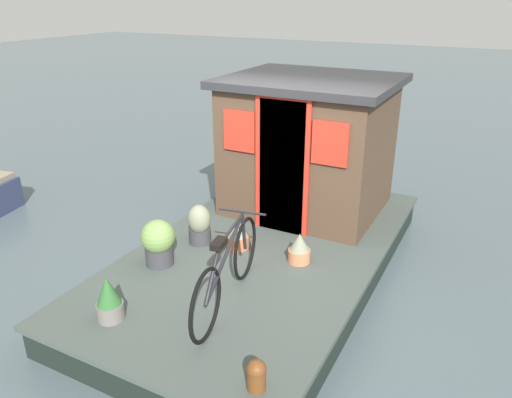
% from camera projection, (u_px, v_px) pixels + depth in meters
% --- Properties ---
extents(ground_plane, '(60.00, 60.00, 0.00)m').
position_uv_depth(ground_plane, '(263.00, 274.00, 6.15)').
color(ground_plane, '#4C5B60').
extents(houseboat_deck, '(4.94, 2.71, 0.39)m').
position_uv_depth(houseboat_deck, '(264.00, 260.00, 6.08)').
color(houseboat_deck, '#424C47').
rests_on(houseboat_deck, ground_plane).
extents(houseboat_cabin, '(1.92, 2.20, 1.84)m').
position_uv_depth(houseboat_cabin, '(309.00, 145.00, 6.75)').
color(houseboat_cabin, '#4C3828').
rests_on(houseboat_cabin, houseboat_deck).
extents(bicycle, '(1.74, 0.50, 0.82)m').
position_uv_depth(bicycle, '(227.00, 270.00, 4.76)').
color(bicycle, black).
rests_on(bicycle, houseboat_deck).
extents(potted_plant_mint, '(0.28, 0.28, 0.39)m').
position_uv_depth(potted_plant_mint, '(238.00, 233.00, 5.91)').
color(potted_plant_mint, '#B2603D').
rests_on(potted_plant_mint, houseboat_deck).
extents(potted_plant_fern, '(0.28, 0.28, 0.50)m').
position_uv_depth(potted_plant_fern, '(199.00, 224.00, 6.00)').
color(potted_plant_fern, '#38383D').
rests_on(potted_plant_fern, houseboat_deck).
extents(potted_plant_sage, '(0.25, 0.25, 0.36)m').
position_uv_depth(potted_plant_sage, '(299.00, 248.00, 5.60)').
color(potted_plant_sage, '#C6754C').
rests_on(potted_plant_sage, houseboat_deck).
extents(potted_plant_succulent, '(0.38, 0.38, 0.54)m').
position_uv_depth(potted_plant_succulent, '(158.00, 242.00, 5.51)').
color(potted_plant_succulent, '#38383D').
rests_on(potted_plant_succulent, houseboat_deck).
extents(potted_plant_rosemary, '(0.26, 0.26, 0.45)m').
position_uv_depth(potted_plant_rosemary, '(109.00, 299.00, 4.59)').
color(potted_plant_rosemary, slate).
rests_on(potted_plant_rosemary, houseboat_deck).
extents(mooring_bollard, '(0.16, 0.16, 0.27)m').
position_uv_depth(mooring_bollard, '(256.00, 374.00, 3.80)').
color(mooring_bollard, brown).
rests_on(mooring_bollard, houseboat_deck).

